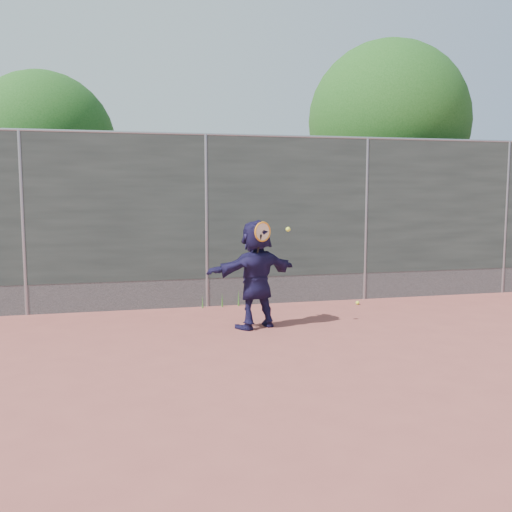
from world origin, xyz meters
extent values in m
plane|color=#9E4C42|center=(0.00, 0.00, 0.00)|extent=(80.00, 80.00, 0.00)
imported|color=#1B163D|center=(0.47, 1.76, 0.81)|extent=(1.57, 0.95, 1.61)
sphere|color=#DEF336|center=(2.66, 3.01, 0.03)|extent=(0.07, 0.07, 0.07)
cube|color=#38423D|center=(0.00, 3.50, 1.75)|extent=(20.00, 0.04, 2.50)
cube|color=slate|center=(0.00, 3.50, 0.25)|extent=(20.00, 0.03, 0.50)
cylinder|color=gray|center=(0.00, 3.50, 3.00)|extent=(20.00, 0.05, 0.05)
cylinder|color=gray|center=(-3.00, 3.50, 1.50)|extent=(0.06, 0.06, 3.00)
cylinder|color=gray|center=(0.00, 3.50, 1.50)|extent=(0.06, 0.06, 3.00)
cylinder|color=gray|center=(3.00, 3.50, 1.50)|extent=(0.06, 0.06, 3.00)
cylinder|color=gray|center=(6.00, 3.50, 1.50)|extent=(0.06, 0.06, 3.00)
torus|color=orange|center=(0.52, 1.56, 1.45)|extent=(0.28, 0.15, 0.29)
cylinder|color=beige|center=(0.52, 1.56, 1.45)|extent=(0.23, 0.11, 0.25)
cylinder|color=black|center=(0.47, 1.58, 1.25)|extent=(0.08, 0.13, 0.33)
sphere|color=#DEF336|center=(0.91, 1.59, 1.48)|extent=(0.07, 0.07, 0.07)
cylinder|color=#382314|center=(4.50, 5.70, 1.30)|extent=(0.28, 0.28, 2.60)
sphere|color=#23561C|center=(4.50, 5.70, 3.59)|extent=(3.60, 3.60, 3.60)
sphere|color=#23561C|center=(5.22, 5.90, 3.23)|extent=(2.52, 2.52, 2.52)
cylinder|color=#382314|center=(-3.00, 6.50, 1.10)|extent=(0.28, 0.28, 2.20)
sphere|color=#23561C|center=(-3.00, 6.50, 3.03)|extent=(3.00, 3.00, 3.00)
sphere|color=#23561C|center=(-2.40, 6.70, 2.73)|extent=(2.10, 2.10, 2.10)
cone|color=#387226|center=(0.25, 3.38, 0.13)|extent=(0.03, 0.03, 0.26)
cone|color=#387226|center=(0.55, 3.40, 0.15)|extent=(0.03, 0.03, 0.30)
cone|color=#387226|center=(-0.10, 3.36, 0.11)|extent=(0.03, 0.03, 0.22)
camera|label=1|loc=(-1.48, -6.36, 2.02)|focal=40.00mm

